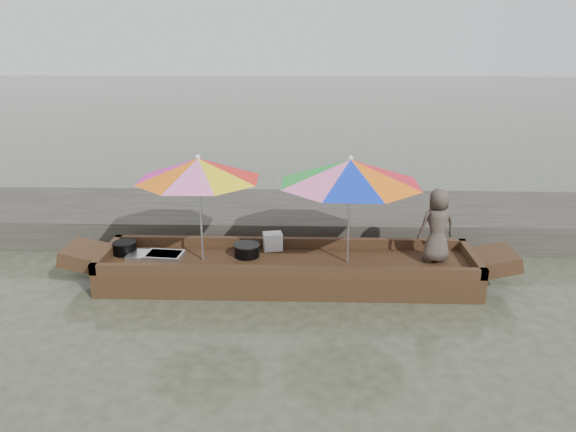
{
  "coord_description": "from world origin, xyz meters",
  "views": [
    {
      "loc": [
        0.24,
        -7.48,
        3.5
      ],
      "look_at": [
        0.0,
        0.1,
        1.0
      ],
      "focal_mm": 35.0,
      "sensor_mm": 36.0,
      "label": 1
    }
  ],
  "objects_px": {
    "cooking_pot": "(125,248)",
    "vendor": "(437,225)",
    "tray_crayfish": "(164,256)",
    "charcoal_grill": "(247,251)",
    "umbrella_stern": "(349,210)",
    "boat_hull": "(288,272)",
    "tray_scallop": "(146,255)",
    "umbrella_bow": "(200,209)",
    "supply_bag": "(273,241)"
  },
  "relations": [
    {
      "from": "boat_hull",
      "to": "charcoal_grill",
      "type": "xyz_separation_m",
      "value": [
        -0.61,
        0.16,
        0.26
      ]
    },
    {
      "from": "boat_hull",
      "to": "charcoal_grill",
      "type": "bearing_deg",
      "value": 165.6
    },
    {
      "from": "umbrella_stern",
      "to": "supply_bag",
      "type": "bearing_deg",
      "value": 157.82
    },
    {
      "from": "tray_crayfish",
      "to": "charcoal_grill",
      "type": "bearing_deg",
      "value": 7.14
    },
    {
      "from": "charcoal_grill",
      "to": "umbrella_stern",
      "type": "bearing_deg",
      "value": -6.09
    },
    {
      "from": "tray_scallop",
      "to": "umbrella_bow",
      "type": "xyz_separation_m",
      "value": [
        0.85,
        -0.06,
        0.74
      ]
    },
    {
      "from": "supply_bag",
      "to": "umbrella_stern",
      "type": "height_order",
      "value": "umbrella_stern"
    },
    {
      "from": "tray_crayfish",
      "to": "vendor",
      "type": "distance_m",
      "value": 3.95
    },
    {
      "from": "vendor",
      "to": "umbrella_bow",
      "type": "xyz_separation_m",
      "value": [
        -3.35,
        -0.07,
        0.23
      ]
    },
    {
      "from": "charcoal_grill",
      "to": "umbrella_bow",
      "type": "xyz_separation_m",
      "value": [
        -0.62,
        -0.16,
        0.69
      ]
    },
    {
      "from": "umbrella_stern",
      "to": "boat_hull",
      "type": "bearing_deg",
      "value": 180.0
    },
    {
      "from": "tray_crayfish",
      "to": "umbrella_bow",
      "type": "xyz_separation_m",
      "value": [
        0.57,
        -0.01,
        0.73
      ]
    },
    {
      "from": "cooking_pot",
      "to": "charcoal_grill",
      "type": "xyz_separation_m",
      "value": [
        1.83,
        -0.05,
        -0.0
      ]
    },
    {
      "from": "charcoal_grill",
      "to": "vendor",
      "type": "relative_size",
      "value": 0.34
    },
    {
      "from": "umbrella_stern",
      "to": "tray_scallop",
      "type": "bearing_deg",
      "value": 178.74
    },
    {
      "from": "charcoal_grill",
      "to": "cooking_pot",
      "type": "bearing_deg",
      "value": 178.55
    },
    {
      "from": "tray_scallop",
      "to": "umbrella_bow",
      "type": "bearing_deg",
      "value": -4.36
    },
    {
      "from": "tray_crayfish",
      "to": "boat_hull",
      "type": "bearing_deg",
      "value": -0.22
    },
    {
      "from": "boat_hull",
      "to": "charcoal_grill",
      "type": "height_order",
      "value": "charcoal_grill"
    },
    {
      "from": "umbrella_stern",
      "to": "cooking_pot",
      "type": "bearing_deg",
      "value": 176.48
    },
    {
      "from": "tray_scallop",
      "to": "supply_bag",
      "type": "bearing_deg",
      "value": 11.81
    },
    {
      "from": "charcoal_grill",
      "to": "vendor",
      "type": "xyz_separation_m",
      "value": [
        2.72,
        -0.09,
        0.45
      ]
    },
    {
      "from": "vendor",
      "to": "cooking_pot",
      "type": "bearing_deg",
      "value": -13.55
    },
    {
      "from": "cooking_pot",
      "to": "tray_crayfish",
      "type": "xyz_separation_m",
      "value": [
        0.64,
        -0.2,
        -0.05
      ]
    },
    {
      "from": "charcoal_grill",
      "to": "umbrella_bow",
      "type": "relative_size",
      "value": 0.21
    },
    {
      "from": "charcoal_grill",
      "to": "umbrella_bow",
      "type": "bearing_deg",
      "value": -165.96
    },
    {
      "from": "tray_crayfish",
      "to": "charcoal_grill",
      "type": "height_order",
      "value": "charcoal_grill"
    },
    {
      "from": "cooking_pot",
      "to": "vendor",
      "type": "bearing_deg",
      "value": -1.67
    },
    {
      "from": "cooking_pot",
      "to": "umbrella_stern",
      "type": "relative_size",
      "value": 0.17
    },
    {
      "from": "tray_scallop",
      "to": "supply_bag",
      "type": "distance_m",
      "value": 1.88
    },
    {
      "from": "tray_crayfish",
      "to": "umbrella_bow",
      "type": "bearing_deg",
      "value": -0.71
    },
    {
      "from": "vendor",
      "to": "umbrella_bow",
      "type": "bearing_deg",
      "value": -10.68
    },
    {
      "from": "vendor",
      "to": "boat_hull",
      "type": "bearing_deg",
      "value": -9.98
    },
    {
      "from": "tray_crayfish",
      "to": "supply_bag",
      "type": "bearing_deg",
      "value": 15.84
    },
    {
      "from": "vendor",
      "to": "umbrella_bow",
      "type": "distance_m",
      "value": 3.36
    },
    {
      "from": "umbrella_bow",
      "to": "umbrella_stern",
      "type": "relative_size",
      "value": 0.87
    },
    {
      "from": "tray_scallop",
      "to": "umbrella_bow",
      "type": "distance_m",
      "value": 1.13
    },
    {
      "from": "umbrella_bow",
      "to": "umbrella_stern",
      "type": "bearing_deg",
      "value": 0.0
    },
    {
      "from": "boat_hull",
      "to": "tray_scallop",
      "type": "distance_m",
      "value": 2.09
    },
    {
      "from": "tray_scallop",
      "to": "charcoal_grill",
      "type": "height_order",
      "value": "charcoal_grill"
    },
    {
      "from": "tray_scallop",
      "to": "charcoal_grill",
      "type": "relative_size",
      "value": 1.45
    },
    {
      "from": "cooking_pot",
      "to": "tray_scallop",
      "type": "bearing_deg",
      "value": -21.16
    },
    {
      "from": "umbrella_bow",
      "to": "umbrella_stern",
      "type": "height_order",
      "value": "same"
    },
    {
      "from": "supply_bag",
      "to": "cooking_pot",
      "type": "bearing_deg",
      "value": -173.6
    },
    {
      "from": "umbrella_bow",
      "to": "umbrella_stern",
      "type": "xyz_separation_m",
      "value": [
        2.09,
        0.0,
        0.0
      ]
    },
    {
      "from": "charcoal_grill",
      "to": "vendor",
      "type": "distance_m",
      "value": 2.76
    },
    {
      "from": "tray_scallop",
      "to": "charcoal_grill",
      "type": "bearing_deg",
      "value": 3.56
    },
    {
      "from": "tray_crayfish",
      "to": "cooking_pot",
      "type": "bearing_deg",
      "value": 162.92
    },
    {
      "from": "boat_hull",
      "to": "vendor",
      "type": "xyz_separation_m",
      "value": [
        2.12,
        0.07,
        0.72
      ]
    },
    {
      "from": "boat_hull",
      "to": "charcoal_grill",
      "type": "distance_m",
      "value": 0.68
    }
  ]
}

